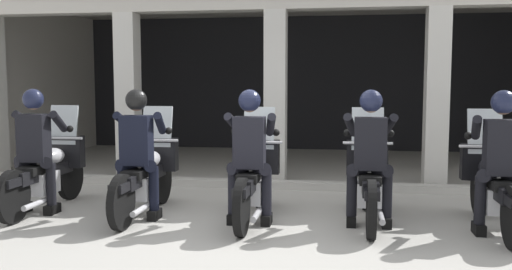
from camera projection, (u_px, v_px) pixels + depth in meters
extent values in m
plane|color=#A8A59E|center=(279.00, 179.00, 9.53)|extent=(80.00, 80.00, 0.00)
cube|color=black|center=(299.00, 83.00, 13.76)|extent=(11.16, 0.24, 3.26)
cube|color=#BCB7AD|center=(41.00, 84.00, 12.19)|extent=(0.30, 5.33, 3.26)
cube|color=beige|center=(128.00, 97.00, 9.48)|extent=(0.35, 0.36, 2.82)
cube|color=beige|center=(276.00, 98.00, 9.08)|extent=(0.35, 0.36, 2.82)
cube|color=beige|center=(436.00, 98.00, 8.69)|extent=(0.35, 0.36, 2.82)
cube|color=#B7B5AD|center=(271.00, 184.00, 8.72)|extent=(10.76, 0.24, 0.12)
cylinder|color=black|center=(70.00, 177.00, 7.90)|extent=(0.09, 0.64, 0.64)
cylinder|color=black|center=(13.00, 197.00, 6.53)|extent=(0.09, 0.64, 0.64)
cube|color=black|center=(70.00, 162.00, 7.88)|extent=(0.14, 0.44, 0.08)
cube|color=silver|center=(42.00, 183.00, 7.16)|extent=(0.28, 0.44, 0.28)
cube|color=black|center=(44.00, 172.00, 7.20)|extent=(0.18, 1.24, 0.16)
ellipsoid|color=#B2B2B7|center=(52.00, 156.00, 7.40)|extent=(0.26, 0.48, 0.22)
cube|color=black|center=(36.00, 169.00, 7.01)|extent=(0.24, 0.52, 0.10)
cube|color=black|center=(15.00, 181.00, 6.57)|extent=(0.16, 0.48, 0.10)
cylinder|color=silver|center=(68.00, 161.00, 7.82)|extent=(0.05, 0.24, 0.53)
cube|color=black|center=(65.00, 151.00, 7.75)|extent=(0.52, 0.16, 0.44)
sphere|color=silver|center=(69.00, 149.00, 7.85)|extent=(0.18, 0.18, 0.18)
cube|color=silver|center=(64.00, 125.00, 7.69)|extent=(0.40, 0.14, 0.54)
cylinder|color=silver|center=(61.00, 138.00, 7.63)|extent=(0.62, 0.04, 0.04)
cylinder|color=silver|center=(36.00, 204.00, 6.82)|extent=(0.07, 0.55, 0.07)
cube|color=black|center=(34.00, 138.00, 6.96)|extent=(0.36, 0.22, 0.60)
cube|color=black|center=(39.00, 135.00, 7.07)|extent=(0.05, 0.02, 0.32)
sphere|color=tan|center=(33.00, 102.00, 6.93)|extent=(0.21, 0.21, 0.21)
sphere|color=#191E38|center=(33.00, 99.00, 6.93)|extent=(0.26, 0.26, 0.26)
cylinder|color=black|center=(46.00, 162.00, 6.98)|extent=(0.26, 0.29, 0.17)
cylinder|color=black|center=(51.00, 184.00, 7.00)|extent=(0.12, 0.12, 0.53)
cube|color=black|center=(52.00, 209.00, 7.04)|extent=(0.11, 0.26, 0.12)
cylinder|color=black|center=(25.00, 162.00, 7.03)|extent=(0.26, 0.29, 0.17)
cylinder|color=black|center=(22.00, 183.00, 7.06)|extent=(0.12, 0.12, 0.53)
cube|color=black|center=(23.00, 208.00, 7.10)|extent=(0.11, 0.26, 0.12)
cylinder|color=black|center=(59.00, 122.00, 7.13)|extent=(0.19, 0.48, 0.31)
sphere|color=black|center=(70.00, 129.00, 7.34)|extent=(0.09, 0.09, 0.09)
cylinder|color=black|center=(27.00, 121.00, 7.20)|extent=(0.19, 0.48, 0.31)
sphere|color=black|center=(34.00, 128.00, 7.42)|extent=(0.09, 0.09, 0.09)
cylinder|color=black|center=(162.00, 180.00, 7.61)|extent=(0.09, 0.64, 0.64)
cylinder|color=black|center=(121.00, 202.00, 6.24)|extent=(0.09, 0.64, 0.64)
cube|color=black|center=(161.00, 166.00, 7.59)|extent=(0.14, 0.44, 0.08)
cube|color=silver|center=(142.00, 187.00, 6.87)|extent=(0.28, 0.44, 0.28)
cube|color=black|center=(143.00, 176.00, 6.91)|extent=(0.18, 1.24, 0.16)
ellipsoid|color=#B2B2B7|center=(149.00, 159.00, 7.11)|extent=(0.26, 0.48, 0.22)
cube|color=black|center=(138.00, 173.00, 6.72)|extent=(0.24, 0.52, 0.10)
cube|color=black|center=(123.00, 186.00, 6.28)|extent=(0.16, 0.48, 0.10)
cylinder|color=silver|center=(160.00, 164.00, 7.53)|extent=(0.05, 0.24, 0.53)
cube|color=black|center=(158.00, 154.00, 7.46)|extent=(0.52, 0.16, 0.44)
sphere|color=silver|center=(161.00, 152.00, 7.56)|extent=(0.18, 0.18, 0.18)
cube|color=silver|center=(157.00, 127.00, 7.40)|extent=(0.40, 0.14, 0.54)
cylinder|color=silver|center=(155.00, 140.00, 7.34)|extent=(0.62, 0.04, 0.04)
cylinder|color=silver|center=(141.00, 209.00, 6.53)|extent=(0.07, 0.55, 0.07)
cube|color=black|center=(136.00, 140.00, 6.67)|extent=(0.36, 0.22, 0.60)
cube|color=#591414|center=(140.00, 138.00, 6.78)|extent=(0.05, 0.02, 0.32)
sphere|color=tan|center=(136.00, 102.00, 6.64)|extent=(0.21, 0.21, 0.21)
sphere|color=black|center=(136.00, 100.00, 6.64)|extent=(0.26, 0.26, 0.26)
cylinder|color=black|center=(149.00, 166.00, 6.69)|extent=(0.26, 0.29, 0.17)
cylinder|color=black|center=(154.00, 188.00, 6.71)|extent=(0.12, 0.12, 0.53)
cube|color=black|center=(155.00, 215.00, 6.75)|extent=(0.11, 0.26, 0.12)
cylinder|color=black|center=(127.00, 165.00, 6.74)|extent=(0.26, 0.29, 0.17)
cylinder|color=black|center=(122.00, 187.00, 6.77)|extent=(0.12, 0.12, 0.53)
cube|color=black|center=(123.00, 213.00, 6.81)|extent=(0.11, 0.26, 0.12)
cylinder|color=black|center=(160.00, 123.00, 6.84)|extent=(0.19, 0.48, 0.31)
sphere|color=black|center=(169.00, 131.00, 7.05)|extent=(0.09, 0.09, 0.09)
cylinder|color=black|center=(126.00, 123.00, 6.91)|extent=(0.19, 0.48, 0.31)
sphere|color=black|center=(130.00, 130.00, 7.13)|extent=(0.09, 0.09, 0.09)
cylinder|color=black|center=(261.00, 184.00, 7.38)|extent=(0.09, 0.64, 0.64)
cylinder|color=black|center=(242.00, 207.00, 6.00)|extent=(0.09, 0.64, 0.64)
cube|color=black|center=(261.00, 168.00, 7.36)|extent=(0.14, 0.44, 0.08)
cube|color=silver|center=(251.00, 191.00, 6.63)|extent=(0.28, 0.44, 0.28)
cube|color=black|center=(252.00, 179.00, 6.67)|extent=(0.18, 1.24, 0.16)
ellipsoid|color=#1E2338|center=(255.00, 162.00, 6.87)|extent=(0.26, 0.48, 0.22)
cube|color=black|center=(250.00, 176.00, 6.49)|extent=(0.24, 0.52, 0.10)
cube|color=black|center=(243.00, 190.00, 6.04)|extent=(0.16, 0.48, 0.10)
cylinder|color=silver|center=(260.00, 167.00, 7.29)|extent=(0.05, 0.24, 0.53)
cube|color=black|center=(259.00, 157.00, 7.22)|extent=(0.52, 0.16, 0.44)
sphere|color=silver|center=(260.00, 154.00, 7.32)|extent=(0.18, 0.18, 0.18)
cube|color=silver|center=(259.00, 128.00, 7.16)|extent=(0.40, 0.14, 0.54)
cylinder|color=silver|center=(258.00, 142.00, 7.10)|extent=(0.62, 0.04, 0.04)
cylinder|color=silver|center=(257.00, 214.00, 6.29)|extent=(0.07, 0.55, 0.07)
cube|color=black|center=(249.00, 143.00, 6.43)|extent=(0.36, 0.22, 0.60)
cube|color=#591414|center=(251.00, 140.00, 6.54)|extent=(0.05, 0.02, 0.32)
sphere|color=tan|center=(250.00, 103.00, 6.40)|extent=(0.21, 0.21, 0.21)
sphere|color=#191E38|center=(250.00, 101.00, 6.40)|extent=(0.26, 0.26, 0.26)
cylinder|color=black|center=(261.00, 169.00, 6.46)|extent=(0.26, 0.29, 0.17)
cylinder|color=black|center=(267.00, 192.00, 6.47)|extent=(0.12, 0.12, 0.53)
cube|color=black|center=(267.00, 219.00, 6.51)|extent=(0.11, 0.26, 0.12)
cylinder|color=black|center=(238.00, 168.00, 6.50)|extent=(0.26, 0.29, 0.17)
cylinder|color=black|center=(233.00, 191.00, 6.53)|extent=(0.12, 0.12, 0.53)
cube|color=black|center=(233.00, 218.00, 6.58)|extent=(0.11, 0.26, 0.12)
cylinder|color=black|center=(271.00, 125.00, 6.60)|extent=(0.19, 0.48, 0.31)
sphere|color=black|center=(276.00, 133.00, 6.81)|extent=(0.09, 0.09, 0.09)
cylinder|color=black|center=(234.00, 124.00, 6.67)|extent=(0.19, 0.48, 0.31)
sphere|color=black|center=(235.00, 132.00, 6.89)|extent=(0.09, 0.09, 0.09)
cylinder|color=black|center=(366.00, 185.00, 7.26)|extent=(0.09, 0.64, 0.64)
cylinder|color=black|center=(371.00, 210.00, 5.89)|extent=(0.09, 0.64, 0.64)
cube|color=black|center=(366.00, 170.00, 7.24)|extent=(0.14, 0.44, 0.08)
cube|color=silver|center=(369.00, 193.00, 6.52)|extent=(0.28, 0.44, 0.28)
cube|color=black|center=(369.00, 181.00, 6.56)|extent=(0.18, 1.24, 0.16)
ellipsoid|color=#B2B2B7|center=(368.00, 163.00, 6.76)|extent=(0.26, 0.48, 0.22)
cube|color=black|center=(370.00, 178.00, 6.37)|extent=(0.24, 0.52, 0.10)
cube|color=black|center=(371.00, 192.00, 5.93)|extent=(0.16, 0.48, 0.10)
cylinder|color=silver|center=(367.00, 168.00, 7.18)|extent=(0.05, 0.24, 0.53)
cube|color=black|center=(367.00, 158.00, 7.11)|extent=(0.52, 0.16, 0.44)
sphere|color=silver|center=(367.00, 155.00, 7.21)|extent=(0.18, 0.18, 0.18)
cube|color=silver|center=(368.00, 129.00, 7.05)|extent=(0.40, 0.14, 0.54)
cylinder|color=silver|center=(368.00, 143.00, 6.99)|extent=(0.62, 0.04, 0.04)
cylinder|color=silver|center=(381.00, 216.00, 6.18)|extent=(0.07, 0.55, 0.07)
cube|color=black|center=(370.00, 144.00, 6.32)|extent=(0.36, 0.22, 0.60)
cube|color=#14193F|center=(370.00, 141.00, 6.43)|extent=(0.05, 0.02, 0.32)
sphere|color=tan|center=(371.00, 104.00, 6.29)|extent=(0.21, 0.21, 0.21)
sphere|color=#191E38|center=(371.00, 101.00, 6.29)|extent=(0.26, 0.26, 0.26)
cylinder|color=black|center=(382.00, 170.00, 6.34)|extent=(0.26, 0.29, 0.17)
cylinder|color=black|center=(387.00, 194.00, 6.36)|extent=(0.12, 0.12, 0.53)
cube|color=black|center=(386.00, 222.00, 6.40)|extent=(0.11, 0.26, 0.12)
cylinder|color=black|center=(357.00, 170.00, 6.39)|extent=(0.26, 0.29, 0.17)
cylinder|color=black|center=(352.00, 193.00, 6.42)|extent=(0.12, 0.12, 0.53)
cube|color=black|center=(351.00, 220.00, 6.46)|extent=(0.11, 0.26, 0.12)
cylinder|color=black|center=(389.00, 126.00, 6.49)|extent=(0.19, 0.48, 0.31)
sphere|color=black|center=(391.00, 133.00, 6.70)|extent=(0.09, 0.09, 0.09)
cylinder|color=black|center=(351.00, 125.00, 6.56)|extent=(0.19, 0.48, 0.31)
sphere|color=black|center=(347.00, 133.00, 6.78)|extent=(0.09, 0.09, 0.09)
cylinder|color=black|center=(480.00, 191.00, 6.89)|extent=(0.09, 0.64, 0.64)
cube|color=black|center=(480.00, 174.00, 6.87)|extent=(0.14, 0.44, 0.08)
cube|color=silver|center=(496.00, 199.00, 6.15)|extent=(0.28, 0.44, 0.28)
cube|color=black|center=(495.00, 187.00, 6.19)|extent=(0.18, 1.24, 0.16)
ellipsoid|color=black|center=(491.00, 168.00, 6.39)|extent=(0.26, 0.48, 0.22)
cube|color=black|center=(500.00, 184.00, 6.01)|extent=(0.24, 0.52, 0.10)
cylinder|color=silver|center=(482.00, 173.00, 6.81)|extent=(0.05, 0.24, 0.53)
cube|color=black|center=(483.00, 162.00, 6.74)|extent=(0.52, 0.16, 0.44)
sphere|color=silver|center=(481.00, 159.00, 6.84)|extent=(0.18, 0.18, 0.18)
cube|color=silver|center=(485.00, 131.00, 6.68)|extent=(0.40, 0.14, 0.54)
cylinder|color=silver|center=(486.00, 147.00, 6.62)|extent=(0.62, 0.04, 0.04)
cube|color=black|center=(502.00, 147.00, 5.95)|extent=(0.36, 0.22, 0.60)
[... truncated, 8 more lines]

